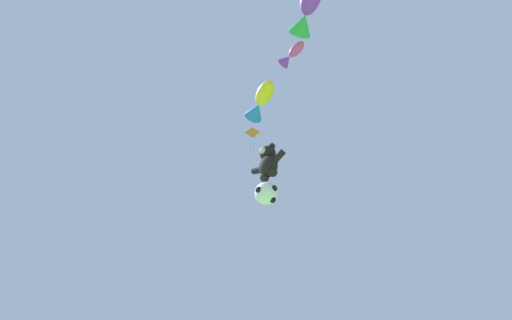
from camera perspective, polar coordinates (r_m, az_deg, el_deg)
teddy_bear_kite at (r=15.55m, az=2.02°, el=-0.37°), size 1.99×0.88×2.02m
soccer_ball_kite at (r=14.74m, az=1.72°, el=-5.58°), size 1.10×1.10×1.02m
fish_kite_goldfin at (r=18.09m, az=0.69°, el=9.60°), size 2.53×1.76×0.99m
fish_kite_magenta at (r=16.98m, az=5.90°, el=17.05°), size 1.48×0.72×0.60m
fish_kite_violet at (r=16.27m, az=8.41°, el=23.32°), size 2.46×2.02×1.06m
diamond_kite at (r=20.27m, az=-0.61°, el=4.21°), size 0.68×0.65×2.30m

